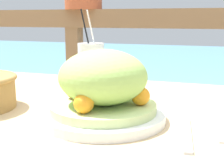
{
  "coord_description": "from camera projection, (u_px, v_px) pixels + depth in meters",
  "views": [
    {
      "loc": [
        0.27,
        -0.66,
        0.95
      ],
      "look_at": [
        0.02,
        0.05,
        0.79
      ],
      "focal_mm": 50.0,
      "sensor_mm": 36.0,
      "label": 1
    }
  ],
  "objects": [
    {
      "name": "sea_backdrop",
      "position": [
        195.0,
        77.0,
        3.92
      ],
      "size": [
        12.0,
        4.0,
        0.45
      ],
      "color": "#568EA8",
      "rests_on": "ground_plane"
    },
    {
      "name": "patio_table",
      "position": [
        97.0,
        149.0,
        0.76
      ],
      "size": [
        1.14,
        0.83,
        0.73
      ],
      "color": "tan",
      "rests_on": "ground_plane"
    },
    {
      "name": "salad_plate",
      "position": [
        103.0,
        90.0,
        0.67
      ],
      "size": [
        0.27,
        0.27,
        0.16
      ],
      "color": "white",
      "rests_on": "patio_table"
    },
    {
      "name": "railing_fence",
      "position": [
        160.0,
        67.0,
        1.51
      ],
      "size": [
        2.8,
        0.08,
        0.99
      ],
      "color": "brown",
      "rests_on": "ground_plane"
    },
    {
      "name": "fork",
      "position": [
        187.0,
        134.0,
        0.59
      ],
      "size": [
        0.04,
        0.18,
        0.0
      ],
      "color": "silver",
      "rests_on": "patio_table"
    },
    {
      "name": "drink_glass",
      "position": [
        91.0,
        65.0,
        1.02
      ],
      "size": [
        0.09,
        0.09,
        0.25
      ],
      "color": "silver",
      "rests_on": "patio_table"
    }
  ]
}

